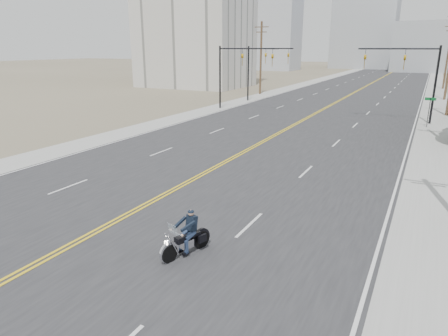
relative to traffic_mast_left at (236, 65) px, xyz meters
The scene contains 15 objects.
ground_plane 33.60m from the traffic_mast_left, 74.33° to the right, with size 400.00×400.00×0.00m, color #776D56.
road 39.36m from the traffic_mast_left, 76.71° to the left, with size 20.00×200.00×0.01m, color #303033.
sidewalk_left 38.40m from the traffic_mast_left, 93.80° to the left, with size 3.00×200.00×0.01m, color #A5A5A0.
sidewalk_right 43.45m from the traffic_mast_left, 61.68° to the left, with size 3.00×200.00×0.01m, color #A5A5A0.
traffic_mast_left is the anchor object (origin of this frame).
traffic_mast_right 17.95m from the traffic_mast_left, ahead, with size 7.10×0.26×7.00m.
traffic_mast_far 8.01m from the traffic_mast_left, 92.40° to the left, with size 6.10×0.26×7.00m.
street_sign 20.12m from the traffic_mast_left, ahead, with size 0.90×0.06×2.62m.
utility_pole_e 43.66m from the traffic_mast_left, 60.53° to the left, with size 2.20×0.30×11.00m.
utility_pole_left 16.39m from the traffic_mast_left, 102.42° to the left, with size 2.20×0.30×10.50m.
haze_bldg_a 87.20m from the traffic_mast_left, 107.41° to the left, with size 14.00×12.00×22.00m, color #B7BCC6.
haze_bldg_b 94.56m from the traffic_mast_left, 79.66° to the left, with size 18.00×14.00×14.00m, color #ADB2B7.
haze_bldg_d 108.34m from the traffic_mast_left, 91.60° to the left, with size 20.00×15.00×26.00m, color #ADB2B7.
haze_bldg_f 106.28m from the traffic_mast_left, 112.71° to the left, with size 12.00×12.00×16.00m, color #ADB2B7.
motorcyclist 33.98m from the traffic_mast_left, 67.36° to the right, with size 0.86×2.00×1.56m, color black, non-canonical shape.
Camera 1 is at (10.72, -9.38, 6.77)m, focal length 32.00 mm.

